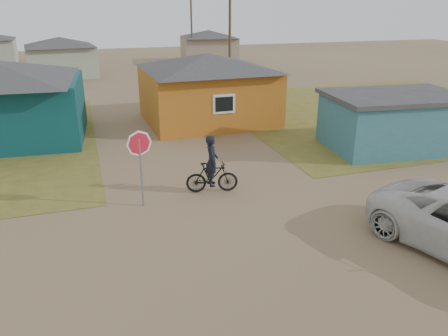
# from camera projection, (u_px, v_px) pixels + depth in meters

# --- Properties ---
(ground) EXTENTS (120.00, 120.00, 0.00)m
(ground) POSITION_uv_depth(u_px,v_px,m) (258.00, 245.00, 12.58)
(ground) COLOR #846A4C
(grass_ne) EXTENTS (20.00, 18.00, 0.00)m
(grass_ne) POSITION_uv_depth(u_px,v_px,m) (384.00, 111.00, 28.15)
(grass_ne) COLOR olive
(grass_ne) RESTS_ON ground
(house_yellow) EXTENTS (7.72, 6.76, 3.90)m
(house_yellow) POSITION_uv_depth(u_px,v_px,m) (208.00, 87.00, 25.04)
(house_yellow) COLOR #B2651B
(house_yellow) RESTS_ON ground
(shed_turquoise) EXTENTS (6.71, 4.93, 2.60)m
(shed_turquoise) POSITION_uv_depth(u_px,v_px,m) (394.00, 121.00, 20.62)
(shed_turquoise) COLOR #39717D
(shed_turquoise) RESTS_ON ground
(house_pale_west) EXTENTS (7.04, 6.15, 3.60)m
(house_pale_west) POSITION_uv_depth(u_px,v_px,m) (61.00, 56.00, 40.46)
(house_pale_west) COLOR gray
(house_pale_west) RESTS_ON ground
(house_beige_east) EXTENTS (6.95, 6.05, 3.60)m
(house_beige_east) POSITION_uv_depth(u_px,v_px,m) (209.00, 46.00, 50.38)
(house_beige_east) COLOR gray
(house_beige_east) RESTS_ON ground
(utility_pole_near) EXTENTS (1.40, 0.20, 8.00)m
(utility_pole_near) POSITION_uv_depth(u_px,v_px,m) (230.00, 37.00, 32.55)
(utility_pole_near) COLOR #4E3E2F
(utility_pole_near) RESTS_ON ground
(utility_pole_far) EXTENTS (1.40, 0.20, 8.00)m
(utility_pole_far) POSITION_uv_depth(u_px,v_px,m) (191.00, 26.00, 47.07)
(utility_pole_far) COLOR #4E3E2F
(utility_pole_far) RESTS_ON ground
(stop_sign) EXTENTS (0.87, 0.16, 2.68)m
(stop_sign) POSITION_uv_depth(u_px,v_px,m) (140.00, 152.00, 14.33)
(stop_sign) COLOR gray
(stop_sign) RESTS_ON ground
(cyclist) EXTENTS (1.98, 0.92, 2.15)m
(cyclist) POSITION_uv_depth(u_px,v_px,m) (212.00, 172.00, 15.86)
(cyclist) COLOR black
(cyclist) RESTS_ON ground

